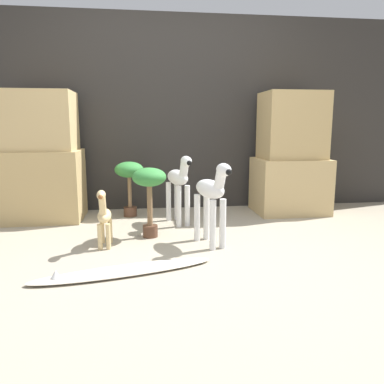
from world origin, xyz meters
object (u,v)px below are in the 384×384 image
(potted_palm_back, at_px, (129,175))
(surfboard, at_px, (123,271))
(zebra_right, at_px, (212,195))
(zebra_left, at_px, (179,183))
(potted_palm_front, at_px, (149,184))
(giraffe_figurine, at_px, (104,216))

(potted_palm_back, xyz_separation_m, surfboard, (0.01, -1.61, -0.43))
(potted_palm_back, height_order, surfboard, potted_palm_back)
(zebra_right, bearing_deg, zebra_left, 105.61)
(zebra_right, distance_m, zebra_left, 0.74)
(potted_palm_front, bearing_deg, surfboard, -103.37)
(potted_palm_front, bearing_deg, potted_palm_back, 104.26)
(giraffe_figurine, bearing_deg, potted_palm_back, 81.01)
(potted_palm_front, xyz_separation_m, potted_palm_back, (-0.20, 0.80, -0.02))
(zebra_left, distance_m, potted_palm_front, 0.51)
(potted_palm_front, bearing_deg, giraffe_figurine, -146.27)
(surfboard, bearing_deg, potted_palm_back, 90.30)
(potted_palm_back, bearing_deg, zebra_right, -57.69)
(zebra_right, bearing_deg, potted_palm_back, 122.31)
(zebra_right, bearing_deg, giraffe_figurine, 176.14)
(potted_palm_front, relative_size, potted_palm_back, 1.03)
(potted_palm_front, bearing_deg, zebra_left, 54.52)
(zebra_right, relative_size, zebra_left, 1.00)
(giraffe_figurine, height_order, surfboard, giraffe_figurine)
(potted_palm_front, distance_m, potted_palm_back, 0.82)
(zebra_left, height_order, potted_palm_front, zebra_left)
(zebra_left, height_order, potted_palm_back, zebra_left)
(zebra_right, relative_size, potted_palm_back, 1.17)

